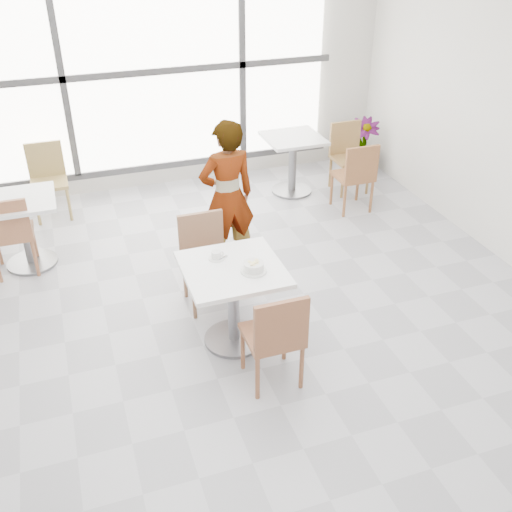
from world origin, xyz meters
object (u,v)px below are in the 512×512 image
object	(u,v)px
person	(227,197)
bg_chair_left_near	(10,231)
chair_far	(205,254)
coffee_cup	(217,255)
bg_chair_left_far	(48,175)
bg_table_right	(293,156)
bg_chair_right_far	(348,152)
bg_chair_right_near	(356,173)
chair_near	(276,334)
oatmeal_bowl	(254,267)
plant_right	(363,146)
bg_table_left	(23,223)
main_table	(233,290)

from	to	relation	value
person	bg_chair_left_near	xyz separation A→B (m)	(-2.08, 0.52, -0.28)
chair_far	coffee_cup	size ratio (longest dim) A/B	5.47
bg_chair_left_near	bg_chair_left_far	bearing A→B (deg)	-107.30
bg_table_right	bg_chair_right_far	distance (m)	0.73
chair_far	bg_chair_right_near	bearing A→B (deg)	29.07
bg_chair_left_far	chair_near	bearing A→B (deg)	-67.94
chair_far	bg_chair_right_near	world-z (taller)	same
coffee_cup	person	world-z (taller)	person
bg_chair_right_near	chair_near	bearing A→B (deg)	51.89
chair_far	bg_chair_right_far	size ratio (longest dim) A/B	1.00
bg_chair_right_far	coffee_cup	bearing A→B (deg)	-135.40
oatmeal_bowl	person	world-z (taller)	person
person	bg_chair_right_near	distance (m)	1.95
bg_chair_left_far	plant_right	size ratio (longest dim) A/B	1.16
bg_table_left	bg_chair_left_far	bearing A→B (deg)	76.00
person	plant_right	bearing A→B (deg)	-149.58
oatmeal_bowl	person	size ratio (longest dim) A/B	0.13
main_table	oatmeal_bowl	distance (m)	0.33
bg_table_right	plant_right	world-z (taller)	same
main_table	bg_table_right	distance (m)	3.13
main_table	chair_near	xyz separation A→B (m)	(0.14, -0.63, -0.02)
oatmeal_bowl	bg_chair_left_far	size ratio (longest dim) A/B	0.24
main_table	chair_near	size ratio (longest dim) A/B	0.92
person	bg_table_left	world-z (taller)	person
main_table	coffee_cup	xyz separation A→B (m)	(-0.08, 0.17, 0.26)
main_table	bg_table_right	size ratio (longest dim) A/B	1.07
main_table	coffee_cup	size ratio (longest dim) A/B	5.03
bg_chair_left_near	plant_right	xyz separation A→B (m)	(4.56, 1.26, -0.13)
chair_near	oatmeal_bowl	distance (m)	0.59
bg_chair_left_near	bg_chair_left_far	size ratio (longest dim) A/B	1.00
person	bg_table_left	size ratio (longest dim) A/B	2.09
person	bg_chair_right_near	world-z (taller)	person
bg_chair_left_near	bg_table_left	bearing A→B (deg)	-126.07
bg_table_left	bg_chair_right_near	world-z (taller)	bg_chair_right_near
bg_chair_left_far	plant_right	bearing A→B (deg)	-0.80
bg_chair_right_near	plant_right	world-z (taller)	bg_chair_right_near
chair_near	bg_chair_left_near	xyz separation A→B (m)	(-1.90, 2.36, 0.00)
chair_far	person	bearing A→B (deg)	54.00
bg_table_right	bg_chair_left_far	world-z (taller)	bg_chair_left_far
chair_near	oatmeal_bowl	xyz separation A→B (m)	(-0.00, 0.51, 0.29)
bg_table_right	plant_right	distance (m)	1.22
coffee_cup	bg_chair_right_near	distance (m)	2.82
bg_table_left	bg_chair_left_near	distance (m)	0.21
oatmeal_bowl	person	bearing A→B (deg)	82.30
main_table	bg_chair_right_near	size ratio (longest dim) A/B	0.92
bg_chair_right_near	bg_chair_right_far	world-z (taller)	same
oatmeal_bowl	coffee_cup	xyz separation A→B (m)	(-0.22, 0.29, -0.01)
oatmeal_bowl	bg_table_right	xyz separation A→B (m)	(1.48, 2.79, -0.31)
coffee_cup	bg_table_right	size ratio (longest dim) A/B	0.21
chair_far	bg_table_left	bearing A→B (deg)	142.20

